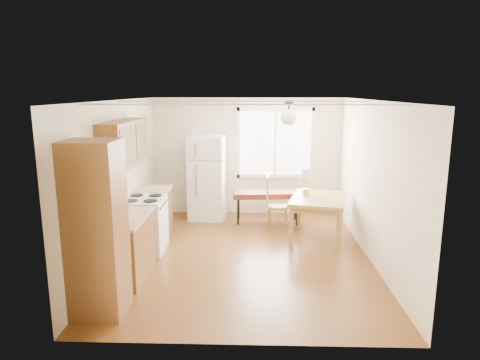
{
  "coord_description": "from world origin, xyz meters",
  "views": [
    {
      "loc": [
        0.13,
        -6.58,
        2.65
      ],
      "look_at": [
        -0.09,
        0.54,
        1.15
      ],
      "focal_mm": 32.0,
      "sensor_mm": 36.0,
      "label": 1
    }
  ],
  "objects_px": {
    "dining_table": "(318,203)",
    "refrigerator": "(207,177)",
    "bench": "(267,195)",
    "chair": "(272,199)"
  },
  "relations": [
    {
      "from": "dining_table",
      "to": "refrigerator",
      "type": "bearing_deg",
      "value": 162.97
    },
    {
      "from": "dining_table",
      "to": "chair",
      "type": "bearing_deg",
      "value": 161.33
    },
    {
      "from": "refrigerator",
      "to": "chair",
      "type": "distance_m",
      "value": 1.55
    },
    {
      "from": "refrigerator",
      "to": "bench",
      "type": "distance_m",
      "value": 1.32
    },
    {
      "from": "chair",
      "to": "refrigerator",
      "type": "bearing_deg",
      "value": 156.54
    },
    {
      "from": "refrigerator",
      "to": "chair",
      "type": "height_order",
      "value": "refrigerator"
    },
    {
      "from": "dining_table",
      "to": "chair",
      "type": "xyz_separation_m",
      "value": [
        -0.8,
        0.5,
        -0.07
      ]
    },
    {
      "from": "bench",
      "to": "chair",
      "type": "distance_m",
      "value": 0.47
    },
    {
      "from": "refrigerator",
      "to": "chair",
      "type": "bearing_deg",
      "value": -25.56
    },
    {
      "from": "bench",
      "to": "dining_table",
      "type": "distance_m",
      "value": 1.3
    }
  ]
}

